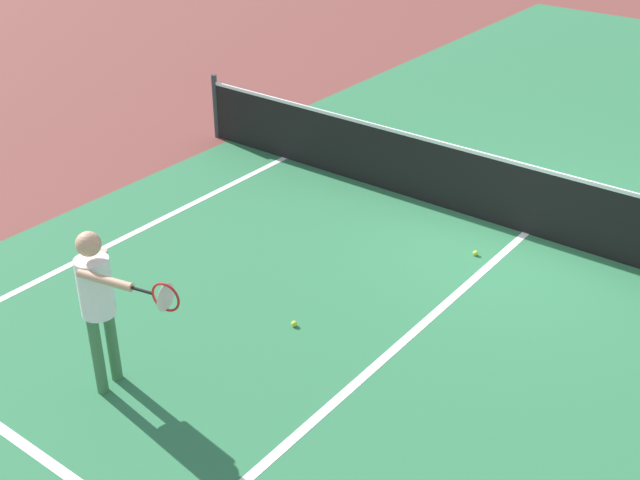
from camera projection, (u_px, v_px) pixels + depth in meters
ground_plane at (526, 233)px, 10.78m from camera, size 60.00×60.00×0.00m
court_surface_inbounds at (526, 233)px, 10.78m from camera, size 10.62×24.40×0.00m
line_center_service at (394, 349)px, 8.55m from camera, size 0.10×6.40×0.01m
net at (531, 200)px, 10.54m from camera, size 11.24×0.09×1.07m
player_near at (99, 294)px, 7.53m from camera, size 1.24×0.41×1.70m
tennis_ball_mid_court at (294, 324)px, 8.91m from camera, size 0.07×0.07×0.07m
tennis_ball_near_net at (476, 253)px, 10.25m from camera, size 0.07×0.07×0.07m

